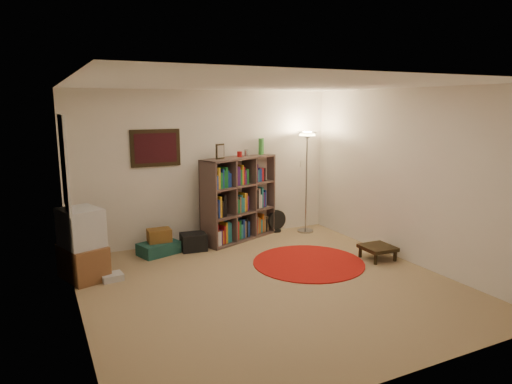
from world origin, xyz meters
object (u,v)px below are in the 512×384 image
floor_lamp (307,149)px  suitcase (159,248)px  tv_stand (82,245)px  bookshelf (238,200)px  side_table (378,248)px  floor_fan (276,221)px

floor_lamp → suitcase: bearing=-178.3°
tv_stand → floor_lamp: bearing=-9.8°
bookshelf → suitcase: 1.55m
side_table → floor_fan: bearing=108.0°
tv_stand → side_table: 4.16m
side_table → tv_stand: bearing=164.4°
side_table → suitcase: bearing=149.8°
suitcase → floor_lamp: bearing=-16.1°
bookshelf → tv_stand: (-2.56, -0.74, -0.23)m
floor_fan → tv_stand: (-3.36, -0.85, 0.25)m
suitcase → side_table: size_ratio=1.47×
bookshelf → side_table: bearing=-73.5°
side_table → floor_lamp: bearing=95.2°
bookshelf → floor_fan: size_ratio=4.23×
bookshelf → floor_fan: 0.95m
floor_lamp → tv_stand: 4.03m
bookshelf → side_table: (1.45, -1.86, -0.51)m
floor_lamp → side_table: 2.20m
bookshelf → tv_stand: 2.67m
floor_fan → floor_lamp: bearing=-29.6°
tv_stand → suitcase: (1.13, 0.55, -0.36)m
bookshelf → floor_fan: (0.81, 0.11, -0.48)m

